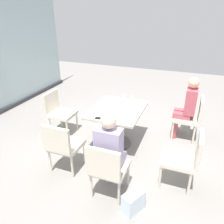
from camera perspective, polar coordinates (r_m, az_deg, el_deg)
ground_plane at (r=4.34m, az=1.24°, el=-7.99°), size 12.00×12.00×0.00m
dining_table_main at (r=4.07m, az=1.31°, el=-1.70°), size 1.11×0.91×0.73m
chair_side_end at (r=2.96m, az=-1.20°, el=-14.13°), size 0.50×0.46×0.87m
chair_front_right at (r=4.53m, az=19.85°, el=-0.91°), size 0.46×0.50×0.87m
chair_far_left at (r=3.48m, az=-12.68°, el=-8.16°), size 0.50×0.46×0.87m
chair_front_left at (r=3.31m, az=18.61°, el=-10.91°), size 0.46×0.50×0.87m
chair_near_window at (r=4.64m, az=-13.75°, el=0.50°), size 0.46×0.51×0.87m
person_side_end at (r=2.92m, az=-0.42°, el=-9.78°), size 0.39×0.34×1.26m
person_front_right at (r=4.45m, az=18.84°, el=1.66°), size 0.34×0.39×1.26m
wine_glass_0 at (r=4.19m, az=5.34°, el=3.88°), size 0.07×0.07×0.18m
wine_glass_1 at (r=4.00m, az=7.61°, el=2.75°), size 0.07×0.07×0.18m
wine_glass_2 at (r=4.25m, az=3.13°, el=4.30°), size 0.07×0.07×0.18m
wine_glass_3 at (r=3.86m, az=5.52°, el=2.01°), size 0.07×0.07×0.18m
wine_glass_4 at (r=3.97m, az=-0.36°, el=2.80°), size 0.07×0.07×0.18m
coffee_cup at (r=4.03m, az=-2.64°, el=1.75°), size 0.08×0.08×0.09m
cell_phone_on_table at (r=3.64m, az=-3.28°, el=-1.62°), size 0.09×0.15×0.01m
handbag_0 at (r=3.05m, az=5.56°, el=-22.15°), size 0.34×0.28×0.28m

